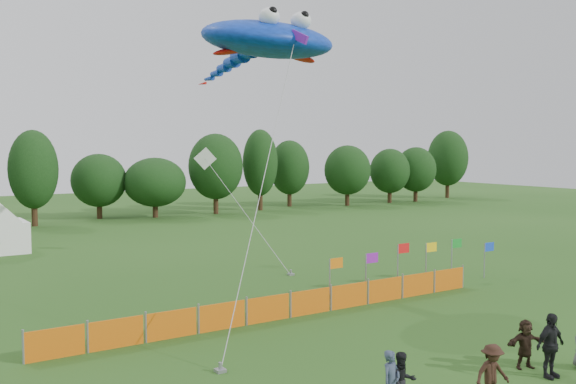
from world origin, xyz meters
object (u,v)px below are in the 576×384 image
spectator_c (492,374)px  spectator_a (391,383)px  barrier_fence (290,305)px  spectator_d (550,345)px  spectator_f (525,344)px  spectator_b (402,382)px  stingray_kite (264,42)px

spectator_c → spectator_a: bearing=170.8°
barrier_fence → spectator_d: bearing=-73.5°
spectator_c → spectator_d: spectator_d is taller
spectator_c → spectator_d: bearing=17.6°
spectator_c → spectator_f: (3.08, 1.27, -0.05)m
spectator_c → spectator_d: (3.01, 0.37, 0.16)m
spectator_b → spectator_c: size_ratio=0.95×
spectator_f → spectator_d: bearing=-75.7°
spectator_a → spectator_b: size_ratio=1.08×
spectator_d → barrier_fence: bearing=108.8°
spectator_a → barrier_fence: bearing=60.4°
spectator_b → spectator_c: 2.48m
spectator_d → spectator_a: bearing=176.3°
spectator_c → spectator_b: bearing=167.4°
barrier_fence → spectator_f: spectator_f is taller
spectator_c → spectator_d: 3.04m
barrier_fence → spectator_a: bearing=-107.3°
barrier_fence → stingray_kite: (1.39, 4.26, 11.01)m
spectator_a → spectator_d: bearing=-18.4°
spectator_d → spectator_f: spectator_d is taller
spectator_a → spectator_c: 2.85m
spectator_b → stingray_kite: stingray_kite is taller
barrier_fence → spectator_a: 9.51m
spectator_d → spectator_b: bearing=175.7°
barrier_fence → spectator_f: size_ratio=13.11×
barrier_fence → spectator_b: 9.38m
spectator_f → stingray_kite: stingray_kite is taller
spectator_a → spectator_b: 0.40m
spectator_d → spectator_f: (0.07, 0.90, -0.21)m
spectator_b → spectator_d: bearing=13.1°
barrier_fence → spectator_d: 10.10m
spectator_b → spectator_c: spectator_c is taller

